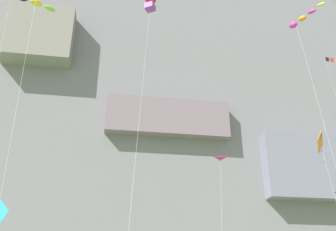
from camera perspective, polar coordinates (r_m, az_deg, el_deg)
name	(u,v)px	position (r m, az deg, el deg)	size (l,w,h in m)	color
cliff_face	(154,147)	(71.10, -2.05, -4.74)	(180.00, 34.32, 56.26)	gray
kite_box_high_center	(150,4)	(32.65, -2.67, 16.21)	(2.12, 5.46, 25.50)	red
kite_diamond_low_center	(321,145)	(36.18, 21.69, -4.10)	(3.08, 6.45, 16.50)	orange
kite_windsock_upper_mid	(302,20)	(42.19, 19.18, 13.27)	(3.25, 6.37, 29.10)	#CC3399
kite_delta_far_right	(220,171)	(38.10, 7.78, -8.15)	(2.53, 4.72, 15.07)	#CC3399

